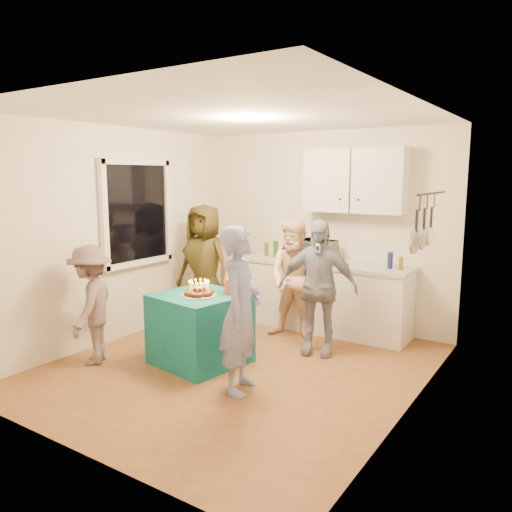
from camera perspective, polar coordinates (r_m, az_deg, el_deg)
The scene contains 19 objects.
floor at distance 5.44m, azimuth -2.07°, elevation -12.54°, with size 4.00×4.00×0.00m, color brown.
ceiling at distance 5.09m, azimuth -2.25°, elevation 15.78°, with size 4.00×4.00×0.00m, color white.
back_wall at distance 6.83m, azimuth 7.63°, elevation 3.09°, with size 3.60×3.60×0.00m, color silver.
left_wall at distance 6.32m, azimuth -15.60°, elevation 2.35°, with size 4.00×4.00×0.00m, color silver.
right_wall at distance 4.33m, azimuth 17.64°, elevation -0.74°, with size 4.00×4.00×0.00m, color silver.
window_night at distance 6.47m, azimuth -13.52°, elevation 4.81°, with size 0.04×1.00×1.20m, color black.
counter at distance 6.62m, azimuth 7.90°, elevation -4.75°, with size 2.20×0.58×0.86m, color white.
countertop at distance 6.53m, azimuth 7.99°, elevation -0.87°, with size 2.24×0.62×0.05m, color beige.
upper_cabinet at distance 6.45m, azimuth 11.22°, elevation 8.44°, with size 1.30×0.30×0.80m, color white.
pot_rack at distance 4.99m, azimuth 19.12°, elevation 3.91°, with size 0.12×1.00×0.60m, color black.
microwave at distance 6.57m, azimuth 6.84°, elevation 0.65°, with size 0.50×0.34×0.27m, color white.
party_table at distance 5.48m, azimuth -6.39°, elevation -8.24°, with size 0.85×0.85×0.76m, color #0F6768.
donut_cake at distance 5.28m, azimuth -6.54°, elevation -3.62°, with size 0.38×0.38×0.18m, color #381C0C, non-canonical shape.
punch_jar at distance 5.36m, azimuth -2.46°, elevation -2.51°, with size 0.22×0.22×0.34m, color red.
man_birthday at distance 4.65m, azimuth -1.77°, elevation -6.17°, with size 0.57×0.38×1.57m, color #8189BD.
woman_back_left at distance 6.73m, azimuth -5.94°, elevation -1.09°, with size 0.80×0.52×1.64m, color brown.
woman_back_center at distance 6.19m, azimuth 4.56°, elevation -2.65°, with size 0.73×0.57×1.50m, color #FFAC85.
woman_back_right at distance 5.67m, azimuth 7.05°, elevation -3.56°, with size 0.90×0.38×1.54m, color #111D39.
child_near_left at distance 5.65m, azimuth -18.32°, elevation -5.31°, with size 0.84×0.48×1.29m, color #5C4A4A.
Camera 1 is at (2.93, -4.12, 2.01)m, focal length 35.00 mm.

